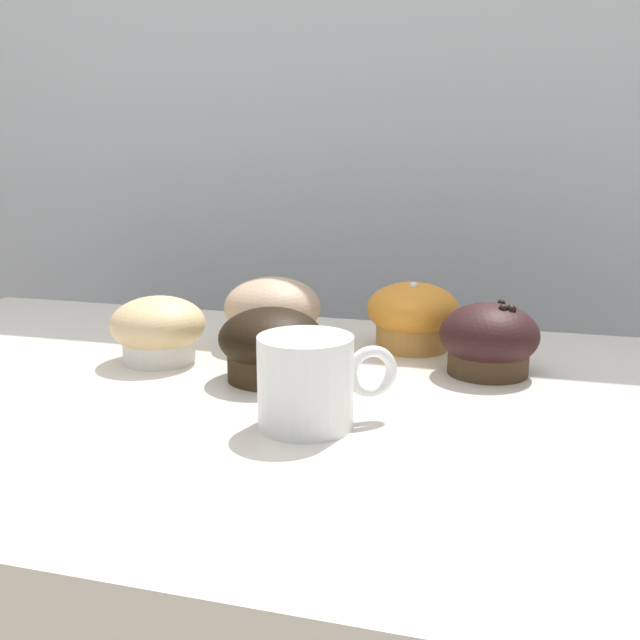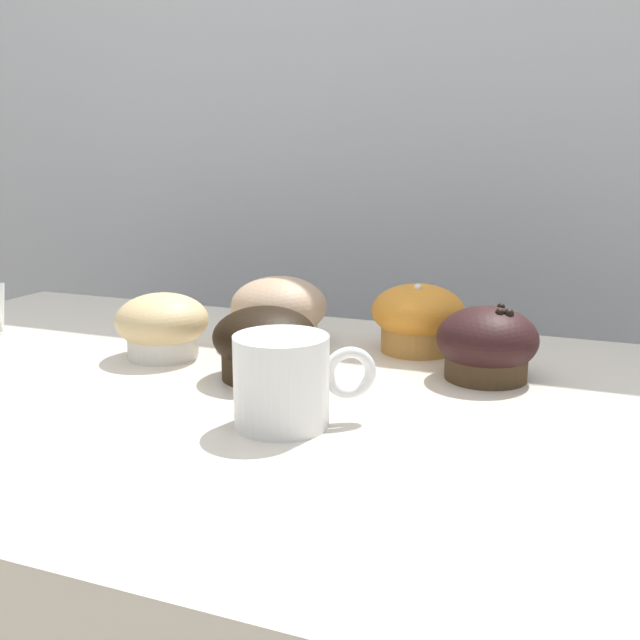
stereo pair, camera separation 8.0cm
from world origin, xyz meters
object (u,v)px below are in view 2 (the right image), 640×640
at_px(muffin_front_right, 279,312).
at_px(muffin_back_left, 162,325).
at_px(muffin_front_left, 265,343).
at_px(muffin_back_right, 487,345).
at_px(muffin_front_center, 418,317).
at_px(coffee_cup, 284,378).

bearing_deg(muffin_front_right, muffin_back_left, -134.24).
bearing_deg(muffin_front_left, muffin_back_right, 21.00).
height_order(muffin_back_left, muffin_front_right, muffin_front_right).
distance_m(muffin_front_center, coffee_cup, 0.27).
bearing_deg(muffin_front_center, coffee_cup, -99.08).
relative_size(muffin_front_center, muffin_front_right, 0.93).
bearing_deg(muffin_front_right, coffee_cup, -64.09).
distance_m(muffin_back_right, coffee_cup, 0.23).
bearing_deg(muffin_front_center, muffin_front_right, -168.96).
xyz_separation_m(muffin_back_left, muffin_front_right, (0.09, 0.10, 0.00)).
relative_size(muffin_front_center, muffin_front_left, 1.01).
bearing_deg(muffin_back_left, muffin_front_left, -10.75).
height_order(muffin_back_left, coffee_cup, coffee_cup).
bearing_deg(muffin_back_right, muffin_front_center, 140.07).
height_order(muffin_back_left, muffin_back_right, muffin_back_right).
relative_size(muffin_back_left, muffin_back_right, 1.01).
bearing_deg(muffin_front_right, muffin_front_center, 11.04).
distance_m(muffin_front_left, coffee_cup, 0.13).
xyz_separation_m(muffin_front_center, muffin_front_right, (-0.16, -0.03, -0.00)).
height_order(muffin_back_right, muffin_front_right, muffin_front_right).
relative_size(muffin_front_left, coffee_cup, 0.95).
relative_size(muffin_back_left, muffin_front_left, 0.97).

